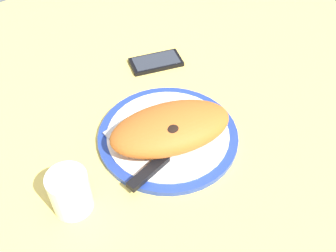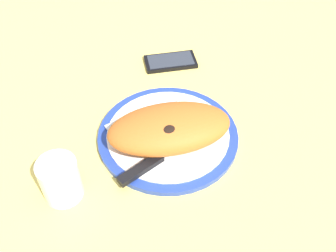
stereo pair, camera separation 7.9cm
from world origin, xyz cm
name	(u,v)px [view 2 (the right image)]	position (x,y,z in cm)	size (l,w,h in cm)	color
ground_plane	(168,142)	(0.00, 0.00, -1.50)	(150.00, 150.00, 3.00)	#EACC60
plate	(168,135)	(0.00, 0.00, 0.73)	(28.92, 28.92, 1.51)	#233D99
calzone	(169,128)	(0.65, 1.75, 4.85)	(27.27, 19.76, 6.63)	#C16023
fork	(138,116)	(3.49, -7.08, 1.71)	(17.87, 2.34, 0.40)	silver
knife	(153,162)	(6.38, 5.52, 2.01)	(22.32, 5.89, 1.20)	silver
smartphone	(171,62)	(-12.77, -21.58, 0.56)	(14.13, 10.18, 1.16)	black
water_glass	(61,181)	(23.26, 2.69, 3.71)	(7.08, 7.08, 8.45)	silver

